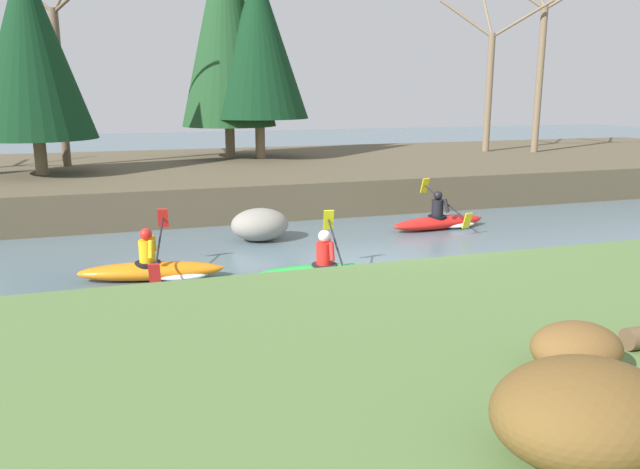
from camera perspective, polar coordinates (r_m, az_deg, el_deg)
name	(u,v)px	position (r m, az deg, el deg)	size (l,w,h in m)	color
ground_plane	(371,269)	(12.62, 4.66, -3.20)	(90.00, 90.00, 0.00)	slate
riverbank_near	(584,380)	(7.58, 22.98, -12.15)	(44.00, 7.44, 0.85)	#56753D
riverbank_far	(256,176)	(22.79, -5.88, 5.36)	(44.00, 11.68, 1.03)	brown
conifer_tree_left	(30,47)	(20.74, -25.01, 15.26)	(3.46, 3.46, 6.39)	#7A664C
conifer_tree_mid_left	(226,24)	(24.44, -8.56, 18.52)	(3.54, 3.54, 8.62)	#7A664C
conifer_tree_centre	(258,43)	(23.82, -5.68, 17.05)	(3.64, 3.64, 6.93)	#7A664C
bare_tree_mid_upstream	(60,69)	(22.91, -22.70, 13.79)	(3.73, 3.69, 6.79)	brown
bare_tree_mid_downstream	(489,78)	(27.46, 15.23, 13.61)	(3.51, 3.47, 6.36)	#7A664C
bare_tree_downstream	(540,62)	(27.73, 19.49, 14.67)	(4.24, 4.19, 7.75)	#7A664C
shrub_clump_third	(584,413)	(5.08, 22.98, -14.82)	(1.41, 1.17, 0.76)	brown
shrub_clump_far_end	(576,348)	(6.58, 22.38, -9.58)	(0.91, 0.76, 0.49)	brown
kayaker_lead	(442,221)	(16.58, 11.11, 1.22)	(2.79, 2.07, 1.20)	red
kayaker_middle	(333,272)	(11.73, 1.20, -3.41)	(2.80, 2.07, 1.20)	green
kayaker_trailing	(157,269)	(12.28, -14.66, -3.10)	(2.80, 2.07, 1.20)	orange
boulder_midstream	(260,225)	(14.98, -5.52, 0.91)	(1.39, 1.08, 0.78)	gray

